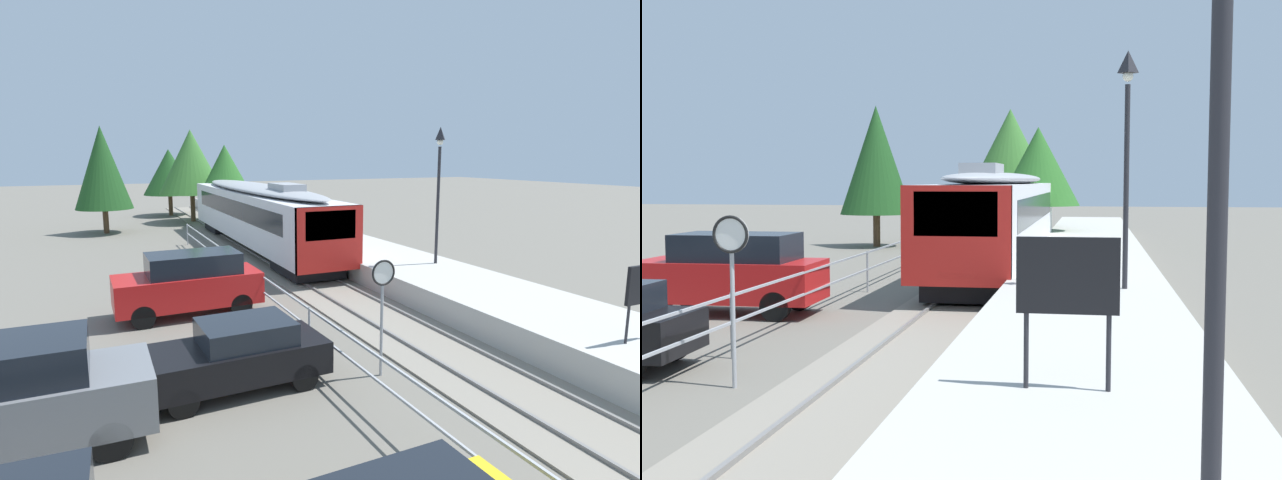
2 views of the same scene
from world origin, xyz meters
The scene contains 14 objects.
ground_plane centered at (-3.00, 22.00, 0.00)m, with size 160.00×160.00×0.00m, color #6B665B.
track_rails centered at (0.00, 22.00, 0.03)m, with size 3.20×60.00×0.14m.
commuter_train centered at (0.00, 26.91, 2.14)m, with size 2.82×18.95×3.74m.
station_platform centered at (3.25, 22.00, 0.45)m, with size 3.90×60.00×0.90m, color #B7B5AD.
platform_lamp_mid_platform centered at (4.12, 16.41, 4.62)m, with size 0.34×0.34×5.35m.
speed_limit_sign centered at (-2.31, 10.01, 2.12)m, with size 0.61×0.10×2.81m.
carpark_fence centered at (-3.30, 12.00, 0.91)m, with size 0.06×36.06×1.25m.
parked_hatchback_black centered at (-5.54, 10.81, 0.79)m, with size 4.06×1.90×1.53m.
parked_suv_grey centered at (-9.81, 9.90, 1.06)m, with size 4.61×1.93×2.04m.
parked_suv_red centered at (-5.55, 16.66, 1.06)m, with size 4.64×2.00×2.04m.
tree_behind_carpark centered at (0.71, 36.77, 4.04)m, with size 4.06×4.06×5.96m.
tree_behind_station_far centered at (-7.48, 36.89, 4.38)m, with size 3.67×3.67×7.13m.
tree_distant_left centered at (-1.04, 40.37, 4.70)m, with size 5.02×5.02×7.18m.
tree_distant_centre centered at (-1.98, 45.74, 3.79)m, with size 4.43×4.43×5.75m.
Camera 1 is at (-8.27, 0.42, 5.13)m, focal length 28.18 mm.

